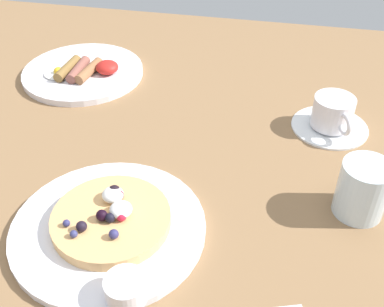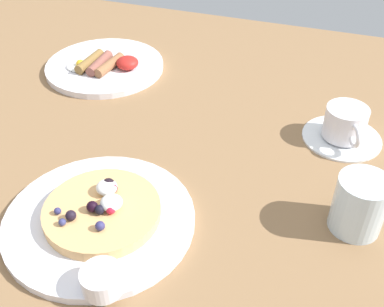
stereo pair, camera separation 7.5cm
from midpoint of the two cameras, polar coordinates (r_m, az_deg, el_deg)
name	(u,v)px [view 1 (the left image)]	position (r cm, az deg, el deg)	size (l,w,h in cm)	color
ground_plane	(181,173)	(80.01, -4.04, -2.45)	(189.60, 127.15, 3.00)	olive
pancake_plate	(109,228)	(69.71, -13.17, -8.94)	(27.88, 27.88, 1.24)	white
pancake_with_berries	(111,218)	(68.64, -12.90, -7.74)	(17.00, 17.00, 3.73)	#E1AA69
syrup_ramekin	(126,288)	(60.00, -11.74, -15.93)	(5.30, 5.30, 3.03)	white
breakfast_plate	(83,72)	(107.77, -15.06, 9.43)	(26.09, 26.09, 1.37)	white
fried_breakfast	(84,69)	(105.18, -15.01, 9.77)	(15.57, 9.05, 2.85)	#8E5D3B
coffee_saucer	(330,126)	(90.06, 14.10, 3.16)	(14.08, 14.08, 0.78)	white
coffee_cup	(333,112)	(88.11, 14.48, 4.86)	(7.43, 10.03, 5.68)	white
water_glass	(363,189)	(71.30, 17.23, -4.32)	(7.42, 7.42, 8.72)	silver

